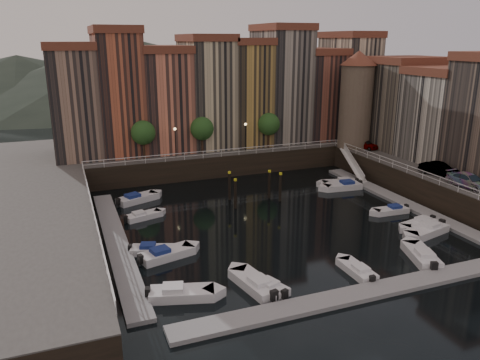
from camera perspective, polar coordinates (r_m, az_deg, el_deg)
name	(u,v)px	position (r m, az deg, el deg)	size (l,w,h in m)	color
ground	(270,217)	(50.35, 3.67, -4.55)	(200.00, 200.00, 0.00)	black
quay_far	(201,152)	(73.29, -4.81, 3.47)	(80.00, 20.00, 3.00)	black
dock_left	(116,242)	(45.45, -14.85, -7.30)	(2.00, 28.00, 0.35)	gray
dock_right	(399,201)	(57.87, 18.86, -2.40)	(2.00, 28.00, 0.35)	gray
dock_near	(365,293)	(37.04, 14.96, -13.12)	(30.00, 2.00, 0.35)	gray
mountains	(130,74)	(154.39, -13.30, 12.49)	(145.00, 100.00, 18.00)	#2D382D
far_terrace	(226,91)	(70.35, -1.77, 10.79)	(48.70, 10.30, 17.50)	#8D6E5A
right_terrace	(447,110)	(66.08, 23.95, 7.76)	(9.30, 24.30, 14.00)	#6E6353
corner_tower	(356,98)	(70.02, 13.97, 9.65)	(5.20, 5.20, 13.80)	#6B5B4C
promenade_trees	(207,128)	(64.55, -4.09, 6.29)	(21.20, 3.20, 5.20)	black
street_lamps	(211,135)	(63.84, -3.52, 5.55)	(10.36, 0.36, 4.18)	black
railings	(253,172)	(53.39, 1.56, 1.02)	(36.08, 34.04, 0.52)	white
gangway	(353,163)	(66.25, 13.61, 1.99)	(2.78, 8.32, 3.73)	white
mooring_pilings	(254,188)	(54.49, 1.70, -1.01)	(6.14, 3.41, 3.78)	black
boat_left_0	(180,293)	(35.60, -7.30, -13.55)	(5.15, 3.06, 1.15)	silver
boat_left_1	(166,254)	(41.63, -9.04, -8.91)	(5.16, 2.95, 1.15)	silver
boat_left_2	(153,250)	(42.73, -10.56, -8.37)	(4.40, 2.88, 0.99)	silver
boat_left_3	(143,216)	(50.82, -11.78, -4.30)	(4.18, 2.48, 0.94)	silver
boat_left_4	(137,199)	(56.10, -12.47, -2.23)	(5.22, 3.54, 1.18)	silver
boat_right_0	(427,230)	(49.39, 21.85, -5.72)	(5.33, 2.99, 1.19)	silver
boat_right_1	(420,224)	(50.91, 21.04, -5.03)	(4.58, 2.43, 1.03)	silver
boat_right_2	(391,210)	(53.95, 17.97, -3.53)	(4.18, 1.71, 0.95)	silver
boat_right_3	(343,186)	(60.85, 12.47, -0.73)	(5.19, 2.29, 1.17)	silver
boat_right_4	(340,183)	(62.17, 12.13, -0.36)	(4.89, 2.76, 1.09)	silver
boat_near_0	(255,284)	(36.56, 1.89, -12.51)	(2.78, 5.30, 1.19)	silver
boat_near_1	(264,285)	(36.46, 2.96, -12.71)	(3.06, 4.59, 1.04)	silver
boat_near_2	(357,270)	(39.78, 14.11, -10.61)	(1.54, 4.17, 0.96)	silver
boat_near_3	(422,256)	(43.73, 21.27, -8.60)	(3.28, 5.21, 1.17)	silver
car_a	(365,145)	(70.14, 15.01, 4.17)	(1.57, 3.89, 1.33)	gray
car_b	(439,170)	(58.92, 23.10, 1.13)	(1.60, 4.57, 1.51)	gray
car_c	(469,181)	(55.58, 26.14, -0.16)	(2.06, 5.06, 1.47)	gray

